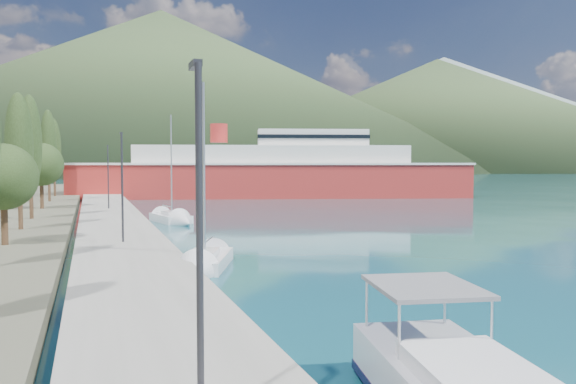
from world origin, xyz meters
name	(u,v)px	position (x,y,z in m)	size (l,w,h in m)	color
ground	(138,185)	(0.00, 120.00, 0.00)	(1400.00, 1400.00, 0.00)	#144D5A
quay	(115,229)	(-9.00, 26.00, 0.40)	(5.00, 88.00, 0.80)	gray
hills_far	(226,100)	(138.59, 618.73, 77.39)	(1480.00, 900.00, 180.00)	gray
hills_near	(250,101)	(98.04, 372.50, 49.18)	(1010.00, 520.00, 115.00)	#374C2A
tree_row	(30,155)	(-15.09, 32.96, 5.79)	(4.20, 66.08, 10.59)	#47301E
lamp_posts	(122,182)	(-9.00, 16.31, 4.08)	(0.15, 47.51, 6.06)	#2D2D33
sailboat_near	(199,268)	(-5.93, 9.64, 0.27)	(4.42, 7.13, 9.86)	silver
sailboat_mid	(178,220)	(-3.70, 31.63, 0.29)	(3.65, 7.22, 10.16)	silver
ferry	(274,174)	(15.75, 64.79, 3.53)	(59.56, 27.51, 11.60)	#B32925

